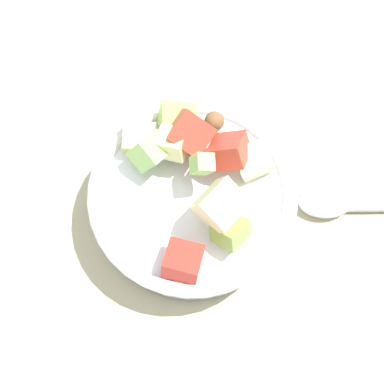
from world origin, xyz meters
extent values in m
plane|color=silver|center=(0.00, 0.00, 0.00)|extent=(2.40, 2.40, 0.00)
cube|color=tan|center=(0.00, 0.00, 0.00)|extent=(0.42, 0.34, 0.01)
cylinder|color=white|center=(0.01, 0.00, 0.03)|extent=(0.19, 0.19, 0.05)
torus|color=white|center=(0.01, 0.00, 0.06)|extent=(0.21, 0.21, 0.02)
cube|color=#BC3828|center=(-0.03, -0.03, 0.08)|extent=(0.05, 0.05, 0.05)
cube|color=#E5D684|center=(0.06, -0.06, 0.07)|extent=(0.04, 0.04, 0.03)
cube|color=red|center=(0.03, 0.07, 0.07)|extent=(0.04, 0.05, 0.03)
sphere|color=brown|center=(-0.02, -0.07, 0.07)|extent=(0.03, 0.03, 0.02)
cube|color=beige|center=(-0.05, -0.02, 0.07)|extent=(0.04, 0.04, 0.04)
cube|color=beige|center=(-0.01, 0.03, 0.09)|extent=(0.06, 0.06, 0.04)
cube|color=#A3CC6B|center=(0.05, -0.04, 0.08)|extent=(0.05, 0.04, 0.05)
cube|color=#8CB74C|center=(-0.02, 0.05, 0.07)|extent=(0.04, 0.04, 0.04)
cube|color=#9EC656|center=(0.02, -0.07, 0.07)|extent=(0.04, 0.04, 0.04)
cube|color=#BC3828|center=(0.01, -0.05, 0.09)|extent=(0.05, 0.05, 0.05)
cube|color=beige|center=(0.02, -0.04, 0.09)|extent=(0.04, 0.04, 0.03)
cube|color=#A3CC6B|center=(0.00, -0.01, 0.10)|extent=(0.02, 0.02, 0.03)
ellipsoid|color=#B7B7BC|center=(-0.13, 0.01, 0.01)|extent=(0.06, 0.04, 0.01)
camera|label=1|loc=(0.04, 0.20, 0.57)|focal=52.45mm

